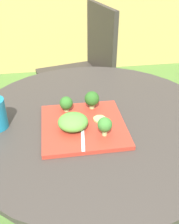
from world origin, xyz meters
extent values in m
cube|color=tan|center=(0.00, 2.08, 0.71)|extent=(8.00, 0.08, 1.42)
cylinder|color=#38332D|center=(0.00, 0.00, 0.69)|extent=(0.90, 0.90, 0.02)
cylinder|color=#38332D|center=(0.00, 0.00, 0.36)|extent=(0.06, 0.06, 0.64)
cube|color=#332D28|center=(0.01, 0.89, 0.43)|extent=(0.53, 0.53, 0.03)
cube|color=#332D28|center=(0.20, 0.94, 0.68)|extent=(0.13, 0.41, 0.45)
cylinder|color=#332D28|center=(-0.21, 1.03, 0.22)|extent=(0.02, 0.02, 0.43)
cylinder|color=#332D28|center=(-0.13, 0.68, 0.22)|extent=(0.02, 0.02, 0.43)
cylinder|color=#332D28|center=(0.14, 1.11, 0.22)|extent=(0.02, 0.02, 0.43)
cylinder|color=#332D28|center=(0.22, 0.76, 0.22)|extent=(0.02, 0.02, 0.43)
cube|color=#AD3323|center=(-0.05, -0.06, 0.71)|extent=(0.27, 0.27, 0.01)
cube|color=silver|center=(-0.06, -0.14, 0.72)|extent=(0.02, 0.11, 0.00)
cube|color=silver|center=(-0.05, -0.06, 0.72)|extent=(0.03, 0.05, 0.00)
ellipsoid|color=#519338|center=(-0.08, -0.08, 0.74)|extent=(0.10, 0.09, 0.05)
cylinder|color=#99B770|center=(0.01, -0.13, 0.73)|extent=(0.02, 0.02, 0.02)
sphere|color=#38752D|center=(0.01, -0.13, 0.75)|extent=(0.05, 0.05, 0.05)
cylinder|color=#99B770|center=(-0.10, 0.03, 0.72)|extent=(0.02, 0.02, 0.01)
sphere|color=#2D6623|center=(-0.10, 0.03, 0.75)|extent=(0.05, 0.05, 0.05)
cylinder|color=#99B770|center=(-0.01, 0.04, 0.72)|extent=(0.02, 0.02, 0.02)
sphere|color=#285B1E|center=(-0.01, 0.04, 0.75)|extent=(0.05, 0.05, 0.05)
cylinder|color=#8EB766|center=(0.01, -0.04, 0.72)|extent=(0.04, 0.04, 0.01)
camera|label=1|loc=(-0.14, -0.75, 1.21)|focal=41.85mm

